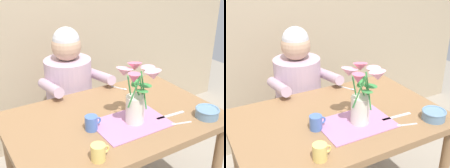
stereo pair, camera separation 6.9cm
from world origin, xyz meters
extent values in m
cube|color=tan|center=(0.00, 1.05, 1.25)|extent=(4.00, 0.10, 2.50)
cube|color=olive|center=(0.00, 0.00, 0.72)|extent=(1.20, 0.80, 0.04)
cylinder|color=olive|center=(0.54, 0.34, 0.35)|extent=(0.06, 0.06, 0.70)
cylinder|color=#4C4C56|center=(-0.01, 0.62, 0.20)|extent=(0.30, 0.30, 0.40)
cylinder|color=#BC9EB2|center=(-0.01, 0.62, 0.65)|extent=(0.34, 0.34, 0.50)
sphere|color=tan|center=(-0.01, 0.62, 1.00)|extent=(0.21, 0.21, 0.21)
sphere|color=silver|center=(-0.01, 0.62, 1.04)|extent=(0.19, 0.19, 0.19)
cylinder|color=#BC9EB2|center=(-0.20, 0.48, 0.78)|extent=(0.07, 0.33, 0.12)
cylinder|color=#BC9EB2|center=(0.18, 0.48, 0.78)|extent=(0.07, 0.33, 0.12)
cube|color=#B275A3|center=(0.04, -0.12, 0.74)|extent=(0.40, 0.28, 0.00)
cylinder|color=silver|center=(0.06, -0.12, 0.82)|extent=(0.10, 0.10, 0.16)
cylinder|color=#388E42|center=(0.10, -0.11, 0.94)|extent=(0.05, 0.02, 0.17)
cone|color=pink|center=(0.14, -0.11, 1.03)|extent=(0.10, 0.09, 0.05)
sphere|color=#E5D14C|center=(0.14, -0.11, 1.03)|extent=(0.02, 0.02, 0.02)
cylinder|color=#388E42|center=(0.08, -0.09, 0.95)|extent=(0.07, 0.07, 0.19)
cone|color=#DB6684|center=(0.09, -0.07, 1.05)|extent=(0.11, 0.11, 0.05)
sphere|color=#E5D14C|center=(0.09, -0.07, 1.06)|extent=(0.02, 0.02, 0.02)
cylinder|color=#388E42|center=(0.04, -0.09, 0.94)|extent=(0.06, 0.05, 0.17)
cone|color=pink|center=(0.02, -0.07, 1.03)|extent=(0.12, 0.11, 0.06)
sphere|color=#E5D14C|center=(0.02, -0.07, 1.04)|extent=(0.02, 0.02, 0.02)
cylinder|color=#388E42|center=(0.03, -0.15, 0.95)|extent=(0.05, 0.05, 0.19)
cone|color=#DB6684|center=(0.00, -0.19, 1.04)|extent=(0.09, 0.09, 0.05)
sphere|color=#E5D14C|center=(0.00, -0.19, 1.05)|extent=(0.02, 0.02, 0.02)
cylinder|color=#388E42|center=(0.08, -0.17, 0.95)|extent=(0.01, 0.06, 0.20)
cone|color=pink|center=(0.09, -0.22, 1.05)|extent=(0.12, 0.12, 0.06)
sphere|color=#E5D14C|center=(0.09, -0.22, 1.06)|extent=(0.02, 0.02, 0.02)
ellipsoid|color=#388E42|center=(0.09, -0.06, 0.94)|extent=(0.08, 0.10, 0.02)
ellipsoid|color=#388E42|center=(0.12, -0.12, 0.95)|extent=(0.09, 0.04, 0.04)
ellipsoid|color=#388E42|center=(0.10, -0.07, 0.97)|extent=(0.08, 0.10, 0.04)
ellipsoid|color=#388E42|center=(0.06, -0.18, 0.96)|extent=(0.04, 0.09, 0.03)
cylinder|color=#6689A8|center=(0.45, -0.28, 0.77)|extent=(0.13, 0.13, 0.05)
torus|color=#6689A8|center=(0.45, -0.28, 0.79)|extent=(0.14, 0.14, 0.01)
cube|color=silver|center=(0.28, -0.16, 0.74)|extent=(0.19, 0.03, 0.00)
cylinder|color=#476BB7|center=(-0.17, -0.06, 0.78)|extent=(0.07, 0.07, 0.08)
torus|color=#476BB7|center=(-0.14, -0.06, 0.78)|extent=(0.04, 0.01, 0.04)
cylinder|color=#E5C666|center=(-0.27, -0.30, 0.78)|extent=(0.07, 0.07, 0.08)
torus|color=#E5C666|center=(-0.23, -0.30, 0.78)|extent=(0.04, 0.01, 0.04)
cube|color=silver|center=(0.29, -0.26, 0.74)|extent=(0.10, 0.04, 0.00)
ellipsoid|color=silver|center=(0.23, -0.25, 0.74)|extent=(0.03, 0.03, 0.01)
cube|color=silver|center=(0.23, 0.32, 0.74)|extent=(0.06, 0.09, 0.00)
ellipsoid|color=silver|center=(0.26, 0.27, 0.74)|extent=(0.03, 0.03, 0.01)
camera|label=1|loc=(-0.79, -1.27, 1.61)|focal=48.23mm
camera|label=2|loc=(-0.73, -1.31, 1.61)|focal=48.23mm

